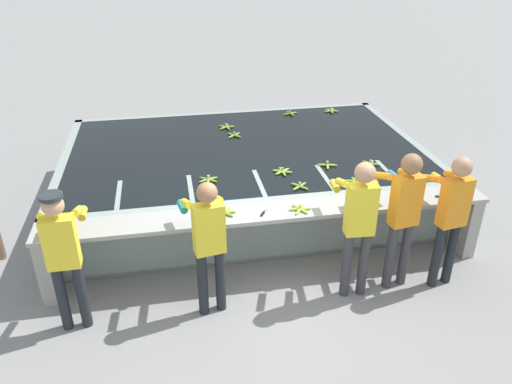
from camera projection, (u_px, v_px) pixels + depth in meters
The scene contains 22 objects.
ground_plane at pixel (274, 282), 6.06m from camera, with size 80.00×80.00×0.00m, color gray.
wash_tank at pixel (244, 174), 7.77m from camera, with size 5.37×3.51×0.87m.
work_ledge at pixel (271, 227), 5.96m from camera, with size 5.37×0.45×0.87m.
worker_0 at pixel (63, 249), 4.97m from camera, with size 0.41×0.71×1.60m.
worker_1 at pixel (208, 237), 5.20m from camera, with size 0.48×0.74×1.60m.
worker_2 at pixel (359, 218), 5.43m from camera, with size 0.44×0.73×1.68m.
worker_3 at pixel (403, 209), 5.58m from camera, with size 0.47×0.74×1.70m.
worker_4 at pixel (451, 210), 5.62m from camera, with size 0.48×0.74×1.65m.
banana_bunch_floating_0 at pixel (300, 186), 6.37m from camera, with size 0.24×0.24×0.08m.
banana_bunch_floating_1 at pixel (282, 171), 6.77m from camera, with size 0.27×0.28×0.08m.
banana_bunch_floating_2 at pixel (356, 182), 6.49m from camera, with size 0.26×0.28×0.08m.
banana_bunch_floating_3 at pixel (226, 127), 8.32m from camera, with size 0.26×0.28×0.08m.
banana_bunch_floating_4 at pixel (234, 135), 7.98m from camera, with size 0.23×0.23×0.08m.
banana_bunch_floating_5 at pixel (370, 164), 6.99m from camera, with size 0.28×0.27×0.08m.
banana_bunch_floating_6 at pixel (290, 113), 8.94m from camera, with size 0.28×0.28×0.08m.
banana_bunch_floating_7 at pixel (208, 180), 6.54m from camera, with size 0.27×0.28×0.08m.
banana_bunch_floating_8 at pixel (327, 165), 6.96m from camera, with size 0.28×0.28×0.08m.
banana_bunch_floating_9 at pixel (331, 111), 9.07m from camera, with size 0.28×0.27×0.08m.
banana_bunch_ledge_0 at pixel (224, 213), 5.76m from camera, with size 0.28×0.28×0.08m.
banana_bunch_ledge_1 at pixel (300, 209), 5.84m from camera, with size 0.28×0.27×0.08m.
knife_0 at pixel (265, 211), 5.82m from camera, with size 0.20×0.32×0.02m.
knife_1 at pixel (446, 198), 6.11m from camera, with size 0.31×0.22×0.02m.
Camera 1 is at (-1.12, -4.74, 3.77)m, focal length 35.00 mm.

